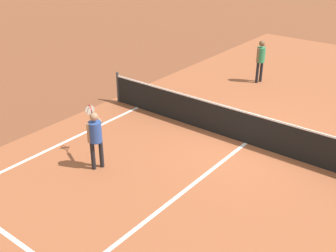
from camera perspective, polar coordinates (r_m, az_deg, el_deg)
The scene contains 6 objects.
ground_plane at distance 12.08m, azimuth 10.57°, elevation -2.32°, with size 60.00×60.00×0.00m, color brown.
court_surface_inbounds at distance 12.08m, azimuth 10.57°, elevation -2.31°, with size 10.62×24.40×0.00m, color #9E5433.
line_center_service at distance 9.73m, azimuth 1.47°, elevation -9.44°, with size 0.10×6.40×0.01m, color white.
net at distance 11.86m, azimuth 10.77°, elevation -0.22°, with size 10.08×0.09×1.07m.
player_near at distance 10.45m, azimuth -9.89°, elevation -1.10°, with size 1.01×0.82×1.54m.
player_far at distance 16.54m, azimuth 12.52°, elevation 9.16°, with size 0.32×0.41×1.65m.
Camera 1 is at (4.67, -9.59, 5.66)m, focal length 44.73 mm.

